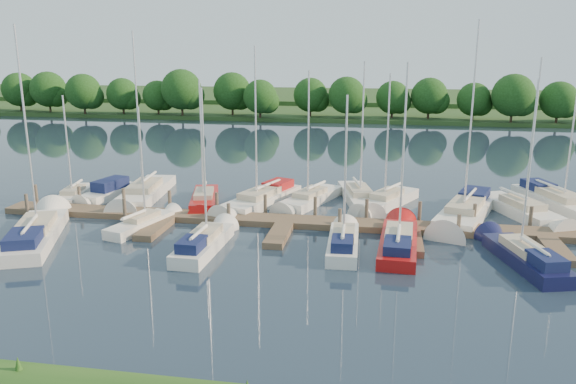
% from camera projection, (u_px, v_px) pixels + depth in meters
% --- Properties ---
extents(ground, '(260.00, 260.00, 0.00)m').
position_uv_depth(ground, '(261.00, 269.00, 29.56)').
color(ground, '#1A2535').
rests_on(ground, ground).
extents(dock, '(40.00, 6.00, 0.40)m').
position_uv_depth(dock, '(285.00, 224.00, 36.49)').
color(dock, brown).
rests_on(dock, ground).
extents(mooring_pilings, '(38.24, 2.84, 2.00)m').
position_uv_depth(mooring_pilings, '(288.00, 214.00, 37.46)').
color(mooring_pilings, '#473D33').
rests_on(mooring_pilings, ground).
extents(far_shore, '(180.00, 30.00, 0.60)m').
position_uv_depth(far_shore, '(350.00, 111.00, 101.09)').
color(far_shore, '#1E3D17').
rests_on(far_shore, ground).
extents(distant_hill, '(220.00, 40.00, 1.40)m').
position_uv_depth(distant_hill, '(357.00, 97.00, 124.86)').
color(distant_hill, '#345224').
rests_on(distant_hill, ground).
extents(treeline, '(146.06, 9.73, 8.02)m').
position_uv_depth(treeline, '(340.00, 96.00, 87.87)').
color(treeline, '#38281C').
rests_on(treeline, ground).
extents(sailboat_n_0, '(2.48, 6.51, 8.32)m').
position_uv_depth(sailboat_n_0, '(74.00, 197.00, 43.05)').
color(sailboat_n_0, silver).
rests_on(sailboat_n_0, ground).
extents(motorboat, '(2.93, 6.25, 1.82)m').
position_uv_depth(motorboat, '(109.00, 193.00, 43.64)').
color(motorboat, silver).
rests_on(motorboat, ground).
extents(sailboat_n_2, '(3.37, 10.36, 12.99)m').
position_uv_depth(sailboat_n_2, '(144.00, 195.00, 43.48)').
color(sailboat_n_2, silver).
rests_on(sailboat_n_2, ground).
extents(sailboat_n_3, '(3.26, 7.54, 9.54)m').
position_uv_depth(sailboat_n_3, '(204.00, 201.00, 41.87)').
color(sailboat_n_3, '#A4100F').
rests_on(sailboat_n_3, ground).
extents(sailboat_n_4, '(4.81, 9.34, 11.96)m').
position_uv_depth(sailboat_n_4, '(260.00, 201.00, 41.50)').
color(sailboat_n_4, silver).
rests_on(sailboat_n_4, ground).
extents(sailboat_n_5, '(4.17, 7.93, 10.19)m').
position_uv_depth(sailboat_n_5, '(309.00, 200.00, 41.97)').
color(sailboat_n_5, silver).
rests_on(sailboat_n_5, ground).
extents(sailboat_n_6, '(3.67, 8.56, 10.84)m').
position_uv_depth(sailboat_n_6, '(359.00, 199.00, 42.40)').
color(sailboat_n_6, silver).
rests_on(sailboat_n_6, ground).
extents(sailboat_n_7, '(4.74, 7.53, 10.05)m').
position_uv_depth(sailboat_n_7, '(386.00, 202.00, 41.35)').
color(sailboat_n_7, silver).
rests_on(sailboat_n_7, ground).
extents(sailboat_n_8, '(5.39, 10.73, 13.55)m').
position_uv_depth(sailboat_n_8, '(465.00, 214.00, 38.37)').
color(sailboat_n_8, silver).
rests_on(sailboat_n_8, ground).
extents(sailboat_n_9, '(4.79, 8.63, 11.23)m').
position_uv_depth(sailboat_n_9, '(522.00, 213.00, 38.82)').
color(sailboat_n_9, silver).
rests_on(sailboat_n_9, ground).
extents(sailboat_n_10, '(4.92, 9.63, 12.32)m').
position_uv_depth(sailboat_n_10, '(559.00, 204.00, 40.82)').
color(sailboat_n_10, silver).
rests_on(sailboat_n_10, ground).
extents(sailboat_s_0, '(5.53, 10.30, 13.12)m').
position_uv_depth(sailboat_s_0, '(36.00, 234.00, 34.18)').
color(sailboat_s_0, silver).
rests_on(sailboat_s_0, ground).
extents(sailboat_s_1, '(2.87, 6.30, 8.15)m').
position_uv_depth(sailboat_s_1, '(143.00, 224.00, 36.26)').
color(sailboat_s_1, silver).
rests_on(sailboat_s_1, ground).
extents(sailboat_s_2, '(1.97, 7.42, 9.68)m').
position_uv_depth(sailboat_s_2, '(204.00, 244.00, 32.34)').
color(sailboat_s_2, silver).
rests_on(sailboat_s_2, ground).
extents(sailboat_s_3, '(1.90, 7.08, 9.27)m').
position_uv_depth(sailboat_s_3, '(343.00, 244.00, 32.44)').
color(sailboat_s_3, silver).
rests_on(sailboat_s_3, ground).
extents(sailboat_s_4, '(2.46, 8.68, 10.98)m').
position_uv_depth(sailboat_s_4, '(399.00, 242.00, 32.70)').
color(sailboat_s_4, '#A4100F').
rests_on(sailboat_s_4, ground).
extents(sailboat_s_5, '(3.61, 7.95, 10.23)m').
position_uv_depth(sailboat_s_5, '(524.00, 258.00, 30.21)').
color(sailboat_s_5, '#101237').
rests_on(sailboat_s_5, ground).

